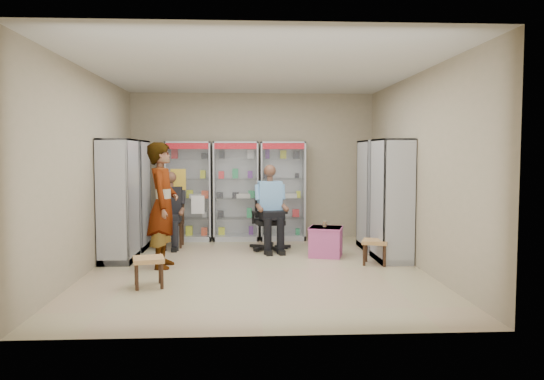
{
  "coord_description": "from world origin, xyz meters",
  "views": [
    {
      "loc": [
        -0.18,
        -8.02,
        1.77
      ],
      "look_at": [
        0.28,
        0.7,
        1.16
      ],
      "focal_mm": 35.0,
      "sensor_mm": 36.0,
      "label": 1
    }
  ],
  "objects": [
    {
      "name": "cabinet_back_left",
      "position": [
        -1.3,
        2.73,
        1.0
      ],
      "size": [
        0.9,
        0.5,
        2.0
      ],
      "primitive_type": "cube",
      "color": "silver",
      "rests_on": "floor"
    },
    {
      "name": "cabinet_right_near",
      "position": [
        2.23,
        0.5,
        1.0
      ],
      "size": [
        0.9,
        0.5,
        2.0
      ],
      "primitive_type": "cube",
      "rotation": [
        0.0,
        0.0,
        1.57
      ],
      "color": "#A6A7AD",
      "rests_on": "floor"
    },
    {
      "name": "tea_glass",
      "position": [
        1.2,
        0.95,
        0.56
      ],
      "size": [
        0.07,
        0.07,
        0.1
      ],
      "primitive_type": "cylinder",
      "color": "#581C07",
      "rests_on": "pink_trunk"
    },
    {
      "name": "cabinet_left_far",
      "position": [
        -2.23,
        1.8,
        1.0
      ],
      "size": [
        0.9,
        0.5,
        2.0
      ],
      "primitive_type": "cube",
      "rotation": [
        0.0,
        0.0,
        -1.57
      ],
      "color": "#B8BAC0",
      "rests_on": "floor"
    },
    {
      "name": "seated_customer",
      "position": [
        -1.55,
        1.95,
        0.67
      ],
      "size": [
        0.44,
        0.6,
        1.34
      ],
      "primitive_type": null,
      "color": "black",
      "rests_on": "floor"
    },
    {
      "name": "pink_trunk",
      "position": [
        1.21,
        0.91,
        0.25
      ],
      "size": [
        0.65,
        0.63,
        0.51
      ],
      "primitive_type": "cube",
      "rotation": [
        0.0,
        0.0,
        -0.28
      ],
      "color": "#AC4489",
      "rests_on": "floor"
    },
    {
      "name": "floor",
      "position": [
        0.0,
        0.0,
        0.0
      ],
      "size": [
        6.0,
        6.0,
        0.0
      ],
      "primitive_type": "plane",
      "color": "tan",
      "rests_on": "ground"
    },
    {
      "name": "wooden_chair",
      "position": [
        -1.55,
        2.0,
        0.47
      ],
      "size": [
        0.42,
        0.42,
        0.94
      ],
      "primitive_type": "cube",
      "color": "black",
      "rests_on": "floor"
    },
    {
      "name": "cabinet_back_mid",
      "position": [
        -0.35,
        2.73,
        1.0
      ],
      "size": [
        0.9,
        0.5,
        2.0
      ],
      "primitive_type": "cube",
      "color": "#ADB0B4",
      "rests_on": "floor"
    },
    {
      "name": "seated_shopkeeper",
      "position": [
        0.28,
        1.55,
        0.73
      ],
      "size": [
        0.58,
        0.73,
        1.46
      ],
      "primitive_type": null,
      "rotation": [
        0.0,
        0.0,
        0.15
      ],
      "color": "#749DE7",
      "rests_on": "floor"
    },
    {
      "name": "standing_man",
      "position": [
        -1.44,
        0.2,
        0.97
      ],
      "size": [
        0.48,
        0.72,
        1.94
      ],
      "primitive_type": "imported",
      "rotation": [
        0.0,
        0.0,
        1.55
      ],
      "color": "gray",
      "rests_on": "floor"
    },
    {
      "name": "cabinet_left_near",
      "position": [
        -2.23,
        0.7,
        1.0
      ],
      "size": [
        0.9,
        0.5,
        2.0
      ],
      "primitive_type": "cube",
      "rotation": [
        0.0,
        0.0,
        -1.57
      ],
      "color": "silver",
      "rests_on": "floor"
    },
    {
      "name": "room_shell",
      "position": [
        0.0,
        0.0,
        1.97
      ],
      "size": [
        5.02,
        6.02,
        3.01
      ],
      "color": "tan",
      "rests_on": "ground"
    },
    {
      "name": "cabinet_back_right",
      "position": [
        0.6,
        2.73,
        1.0
      ],
      "size": [
        0.9,
        0.5,
        2.0
      ],
      "primitive_type": "cube",
      "color": "#BABBC2",
      "rests_on": "floor"
    },
    {
      "name": "office_chair",
      "position": [
        0.28,
        1.6,
        0.57
      ],
      "size": [
        0.71,
        0.71,
        1.15
      ],
      "primitive_type": "cube",
      "rotation": [
        0.0,
        0.0,
        0.15
      ],
      "color": "black",
      "rests_on": "floor"
    },
    {
      "name": "woven_stool_b",
      "position": [
        -1.45,
        -1.03,
        0.2
      ],
      "size": [
        0.47,
        0.47,
        0.4
      ],
      "primitive_type": "cube",
      "rotation": [
        0.0,
        0.0,
        0.22
      ],
      "color": "#B4854B",
      "rests_on": "floor"
    },
    {
      "name": "cabinet_right_far",
      "position": [
        2.23,
        1.6,
        1.0
      ],
      "size": [
        0.9,
        0.5,
        2.0
      ],
      "primitive_type": "cube",
      "rotation": [
        0.0,
        0.0,
        1.57
      ],
      "color": "#AFB1B7",
      "rests_on": "floor"
    },
    {
      "name": "woven_stool_a",
      "position": [
        1.9,
        0.23,
        0.2
      ],
      "size": [
        0.5,
        0.5,
        0.39
      ],
      "primitive_type": "cube",
      "rotation": [
        0.0,
        0.0,
        -0.33
      ],
      "color": "#9C7541",
      "rests_on": "floor"
    }
  ]
}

